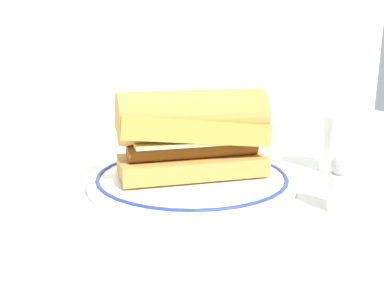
# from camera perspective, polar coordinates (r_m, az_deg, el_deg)

# --- Properties ---
(ground_plane) EXTENTS (1.50, 1.50, 0.00)m
(ground_plane) POSITION_cam_1_polar(r_m,az_deg,el_deg) (0.64, 0.89, -3.58)
(ground_plane) COLOR silver
(plate) EXTENTS (0.30, 0.30, 0.01)m
(plate) POSITION_cam_1_polar(r_m,az_deg,el_deg) (0.63, 0.00, -3.28)
(plate) COLOR white
(plate) RESTS_ON ground_plane
(sausage_sandwich) EXTENTS (0.22, 0.12, 0.12)m
(sausage_sandwich) POSITION_cam_1_polar(r_m,az_deg,el_deg) (0.61, 0.00, 2.88)
(sausage_sandwich) COLOR #C98F42
(sausage_sandwich) RESTS_ON plate
(drinking_glass) EXTENTS (0.06, 0.06, 0.09)m
(drinking_glass) POSITION_cam_1_polar(r_m,az_deg,el_deg) (0.72, 18.67, 0.81)
(drinking_glass) COLOR silver
(drinking_glass) RESTS_ON ground_plane
(salt_shaker) EXTENTS (0.03, 0.03, 0.07)m
(salt_shaker) POSITION_cam_1_polar(r_m,az_deg,el_deg) (0.55, 19.06, -3.71)
(salt_shaker) COLOR white
(salt_shaker) RESTS_ON ground_plane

